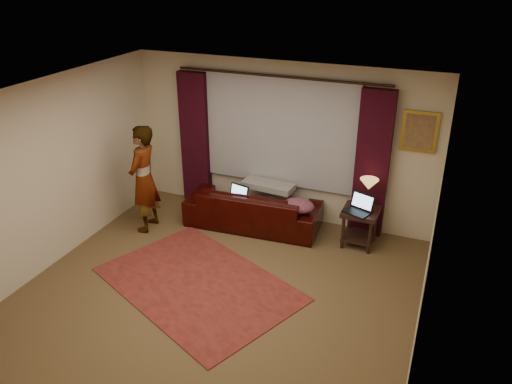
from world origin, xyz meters
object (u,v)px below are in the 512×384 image
laptop_table (358,205)px  person (144,179)px  sofa (253,201)px  end_table (359,227)px  tiffany_lamp (368,193)px  laptop_sofa (235,195)px

laptop_table → person: person is taller
sofa → laptop_table: size_ratio=5.44×
end_table → tiffany_lamp: bearing=69.9°
tiffany_lamp → end_table: bearing=-110.1°
tiffany_lamp → person: size_ratio=0.25×
end_table → person: bearing=-166.8°
laptop_sofa → laptop_table: bearing=15.6°
sofa → tiffany_lamp: bearing=-177.3°
person → end_table: bearing=97.3°
laptop_sofa → tiffany_lamp: 2.09m
sofa → laptop_sofa: 0.32m
laptop_sofa → person: person is taller
laptop_sofa → laptop_table: size_ratio=0.93×
end_table → tiffany_lamp: (0.06, 0.15, 0.52)m
sofa → end_table: (1.72, 0.05, -0.14)m
person → tiffany_lamp: bearing=99.6°
laptop_sofa → person: bearing=-141.3°
person → sofa: bearing=109.0°
tiffany_lamp → laptop_table: bearing=-109.0°
tiffany_lamp → laptop_table: tiffany_lamp is taller
tiffany_lamp → laptop_table: size_ratio=1.11×
tiffany_lamp → person: bearing=-164.6°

